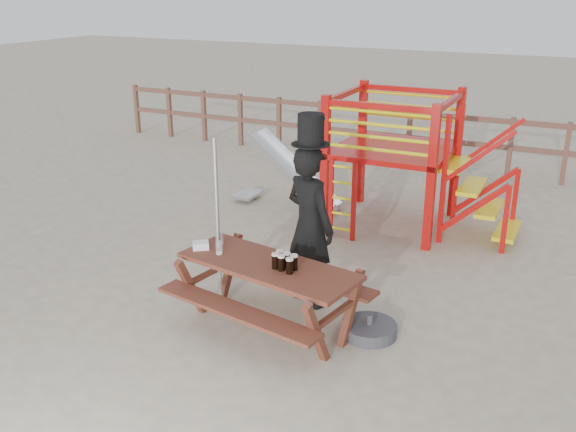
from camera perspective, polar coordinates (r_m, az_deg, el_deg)
The scene contains 10 objects.
ground at distance 7.38m, azimuth -1.14°, elevation -9.32°, with size 60.00×60.00×0.00m, color #C0B195.
back_fence at distance 13.36m, azimuth 12.81°, elevation 7.18°, with size 15.09×0.09×1.20m.
playground_fort at distance 10.04m, azimuth 8.88°, elevation 5.17°, with size 4.71×1.84×2.10m.
picnic_table at distance 7.03m, azimuth -1.74°, elevation -6.40°, with size 2.22×1.71×0.78m.
man_with_hat at distance 7.39m, azimuth 1.94°, elevation -0.52°, with size 0.83×0.71×2.28m.
metal_pole at distance 7.29m, azimuth -6.27°, elevation -0.93°, with size 0.05×0.05×2.05m, color #B2B2B7.
parasol_base at distance 7.14m, azimuth 7.26°, elevation -9.96°, with size 0.60×0.60×0.25m.
paper_bag at distance 7.34m, azimuth -7.77°, elevation -2.60°, with size 0.18×0.14×0.08m, color white.
stout_pints at distance 6.75m, azimuth -0.32°, elevation -4.07°, with size 0.27×0.21×0.17m.
empty_glasses at distance 7.32m, azimuth -6.11°, elevation -2.32°, with size 0.22×0.32×0.15m.
Camera 1 is at (2.96, -5.70, 3.64)m, focal length 40.00 mm.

